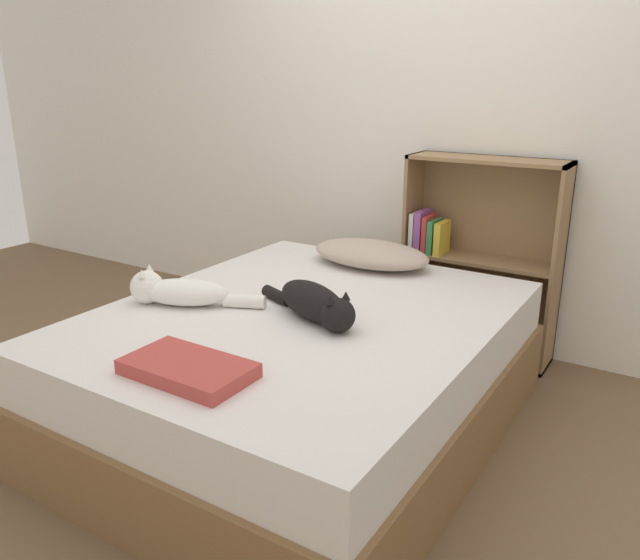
% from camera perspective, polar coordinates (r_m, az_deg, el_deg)
% --- Properties ---
extents(ground_plane, '(8.00, 8.00, 0.00)m').
position_cam_1_polar(ground_plane, '(2.87, -1.58, -13.25)').
color(ground_plane, brown).
extents(wall_back, '(8.00, 0.06, 2.50)m').
position_cam_1_polar(wall_back, '(3.66, 10.51, 14.03)').
color(wall_back, white).
rests_on(wall_back, ground_plane).
extents(bed, '(1.58, 1.92, 0.55)m').
position_cam_1_polar(bed, '(2.74, -1.63, -8.38)').
color(bed, brown).
rests_on(bed, ground_plane).
extents(pillow, '(0.64, 0.36, 0.13)m').
position_cam_1_polar(pillow, '(3.25, 4.65, 2.40)').
color(pillow, '#B29E8E').
rests_on(pillow, bed).
extents(cat_light, '(0.56, 0.33, 0.17)m').
position_cam_1_polar(cat_light, '(2.76, -12.95, -1.00)').
color(cat_light, white).
rests_on(cat_light, bed).
extents(cat_dark, '(0.56, 0.29, 0.16)m').
position_cam_1_polar(cat_dark, '(2.50, -0.34, -2.21)').
color(cat_dark, black).
rests_on(cat_dark, bed).
extents(bookshelf, '(0.83, 0.26, 1.09)m').
position_cam_1_polar(bookshelf, '(3.54, 14.18, 2.27)').
color(bookshelf, '#8E6B47').
rests_on(bookshelf, ground_plane).
extents(blanket_fold, '(0.43, 0.25, 0.05)m').
position_cam_1_polar(blanket_fold, '(2.12, -11.97, -7.92)').
color(blanket_fold, '#B2423D').
rests_on(blanket_fold, bed).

